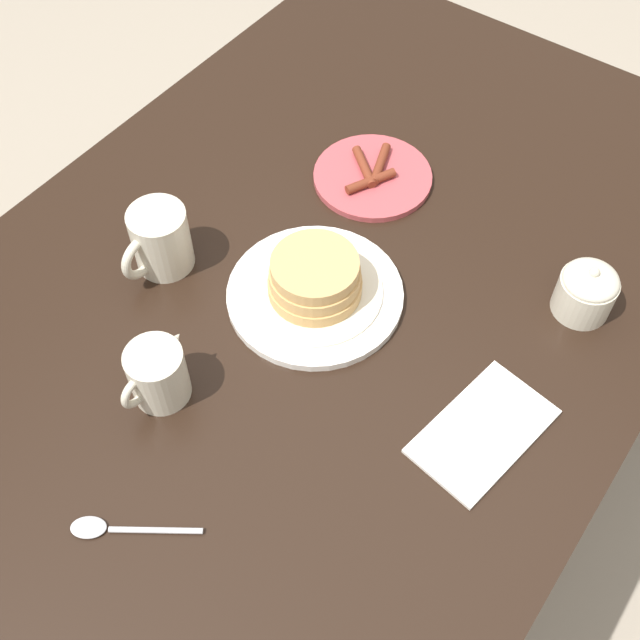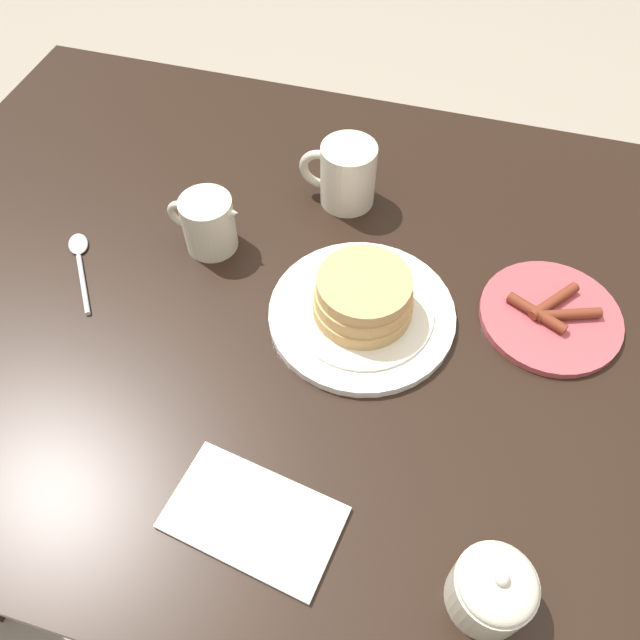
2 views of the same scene
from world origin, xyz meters
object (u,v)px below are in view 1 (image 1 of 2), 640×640
Objects in this scene: creamer_pitcher at (158,373)px; coffee_mug at (159,240)px; spoon at (114,529)px; sugar_bowl at (586,290)px; napkin at (483,431)px; pancake_plate at (313,287)px; side_plate_bacon at (372,176)px.

coffee_mug is at bearing -137.90° from creamer_pitcher.
creamer_pitcher is at bearing 42.10° from coffee_mug.
spoon is (0.33, 0.22, -0.05)m from coffee_mug.
sugar_bowl is 0.25m from napkin.
side_plate_bacon is at bearing -165.03° from pancake_plate.
side_plate_bacon is (-0.24, -0.06, -0.02)m from pancake_plate.
sugar_bowl is (-0.20, 0.30, 0.01)m from pancake_plate.
creamer_pitcher reaches higher than pancake_plate.
spoon is at bearing -37.73° from napkin.
side_plate_bacon reaches higher than napkin.
spoon is (0.60, -0.29, -0.04)m from sugar_bowl.
pancake_plate is 2.20× the size of creamer_pitcher.
side_plate_bacon is 0.45m from napkin.
coffee_mug reaches higher than creamer_pitcher.
napkin is (-0.19, 0.36, -0.04)m from creamer_pitcher.
pancake_plate reaches higher than spoon.
coffee_mug is 0.59× the size of napkin.
sugar_bowl is at bearing 118.31° from coffee_mug.
napkin is 0.45m from spoon.
spoon reaches higher than napkin.
coffee_mug is 0.21m from creamer_pitcher.
sugar_bowl is 0.64× the size of spoon.
side_plate_bacon is at bearing -96.10° from sugar_bowl.
sugar_bowl is at bearing 154.41° from spoon.
napkin is (-0.03, 0.50, -0.05)m from coffee_mug.
side_plate_bacon is 2.18× the size of sugar_bowl.
pancake_plate is 1.25× the size of napkin.
creamer_pitcher is 1.32× the size of sugar_bowl.
creamer_pitcher is 0.57m from sugar_bowl.
side_plate_bacon is at bearing 155.40° from coffee_mug.
pancake_plate is at bearing -98.25° from napkin.
creamer_pitcher is at bearing -16.06° from pancake_plate.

